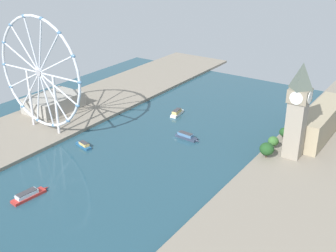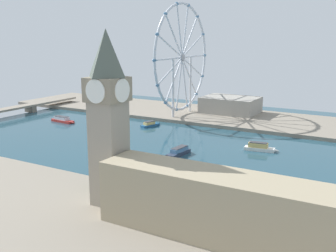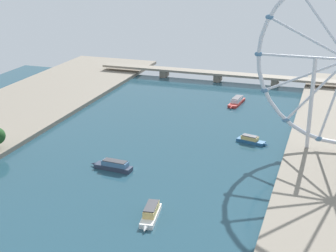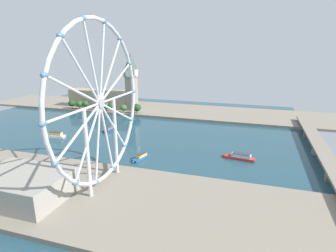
% 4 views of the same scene
% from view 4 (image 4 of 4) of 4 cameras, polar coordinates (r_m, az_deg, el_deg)
% --- Properties ---
extents(ground_plane, '(418.74, 418.74, 0.00)m').
position_cam_4_polar(ground_plane, '(314.75, -12.01, -1.51)').
color(ground_plane, '#234756').
extents(riverbank_left, '(90.00, 520.00, 3.00)m').
position_cam_4_polar(riverbank_left, '(423.04, -3.80, 3.52)').
color(riverbank_left, gray).
rests_on(riverbank_left, ground_plane).
extents(riverbank_right, '(90.00, 520.00, 3.00)m').
position_cam_4_polar(riverbank_right, '(222.61, -28.03, -10.24)').
color(riverbank_right, gray).
rests_on(riverbank_right, ground_plane).
extents(clock_tower, '(16.90, 16.90, 80.04)m').
position_cam_4_polar(clock_tower, '(404.42, -7.53, 9.02)').
color(clock_tower, gray).
rests_on(clock_tower, riverbank_left).
extents(parliament_block, '(22.00, 96.52, 25.90)m').
position_cam_4_polar(parliament_block, '(440.36, -13.75, 5.51)').
color(parliament_block, tan).
rests_on(parliament_block, riverbank_left).
extents(tree_row_embankment, '(12.86, 115.86, 13.34)m').
position_cam_4_polar(tree_row_embankment, '(412.09, -13.10, 4.10)').
color(tree_row_embankment, '#513823').
rests_on(tree_row_embankment, riverbank_left).
extents(ferris_wheel, '(105.69, 3.20, 107.06)m').
position_cam_4_polar(ferris_wheel, '(180.72, -13.75, 4.35)').
color(ferris_wheel, silver).
rests_on(ferris_wheel, riverbank_right).
extents(riverside_hall, '(39.21, 54.17, 15.68)m').
position_cam_4_polar(riverside_hall, '(195.45, -27.62, -10.78)').
color(riverside_hall, gray).
rests_on(riverside_hall, riverbank_right).
extents(river_bridge, '(230.74, 13.01, 8.36)m').
position_cam_4_polar(river_bridge, '(280.30, 28.69, -3.96)').
color(river_bridge, gray).
rests_on(river_bridge, ground_plane).
extents(tour_boat_0, '(9.06, 24.94, 6.08)m').
position_cam_4_polar(tour_boat_0, '(317.80, -22.11, -1.72)').
color(tour_boat_0, white).
rests_on(tour_boat_0, ground_plane).
extents(tour_boat_1, '(25.83, 7.85, 5.58)m').
position_cam_4_polar(tour_boat_1, '(324.10, -11.73, -0.54)').
color(tour_boat_1, '#2D384C').
rests_on(tour_boat_1, ground_plane).
extents(tour_boat_2, '(21.76, 9.79, 4.85)m').
position_cam_4_polar(tour_boat_2, '(240.08, -5.65, -6.33)').
color(tour_boat_2, '#235684').
rests_on(tour_boat_2, ground_plane).
extents(tour_boat_3, '(9.55, 29.74, 5.39)m').
position_cam_4_polar(tour_boat_3, '(246.43, 14.48, -6.11)').
color(tour_boat_3, '#B22D28').
rests_on(tour_boat_3, ground_plane).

